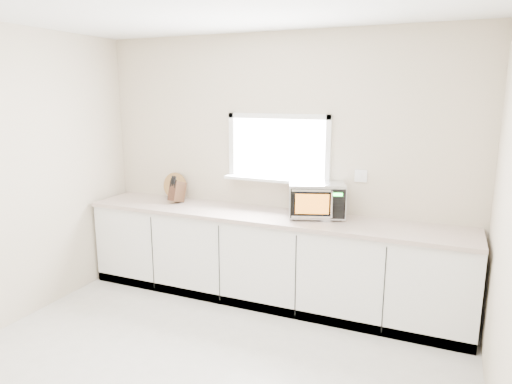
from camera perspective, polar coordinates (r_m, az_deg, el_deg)
The scene contains 7 objects.
back_wall at distance 4.74m, azimuth 2.86°, elevation 3.27°, with size 4.00×0.17×2.70m.
cabinets at distance 4.71m, azimuth 1.46°, elevation -8.42°, with size 3.92×0.60×0.88m, color white.
countertop at distance 4.56m, azimuth 1.45°, elevation -3.04°, with size 3.92×0.64×0.04m, color beige.
microwave at distance 4.47m, azimuth 7.58°, elevation -0.83°, with size 0.63×0.56×0.34m.
knife_block at distance 5.07m, azimuth -9.85°, elevation 0.13°, with size 0.14×0.23×0.31m.
cutting_board at distance 5.30m, azimuth -10.11°, elevation 0.81°, with size 0.30×0.30×0.02m, color olive.
coffee_grinder at distance 4.36m, azimuth 8.79°, elevation -2.04°, with size 0.16×0.16×0.23m.
Camera 1 is at (1.62, -2.39, 2.10)m, focal length 32.00 mm.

